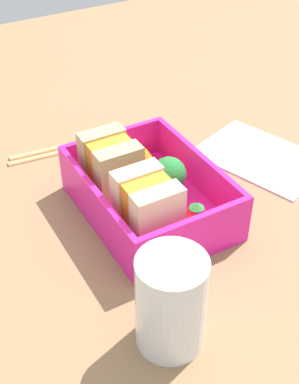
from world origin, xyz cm
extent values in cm
cube|color=olive|center=(0.00, 0.00, -1.00)|extent=(120.00, 120.00, 2.00)
cube|color=#EF1F96|center=(0.00, 0.00, 0.60)|extent=(17.10, 12.59, 1.20)
cube|color=#EF1F96|center=(0.00, 6.00, 3.32)|extent=(17.10, 0.60, 4.24)
cube|color=#EF1F96|center=(0.00, -6.00, 3.32)|extent=(17.10, 0.60, 4.24)
cube|color=#EF1F96|center=(-8.25, 0.00, 3.32)|extent=(0.60, 11.39, 4.24)
cube|color=#EF1F96|center=(8.25, 0.00, 3.32)|extent=(0.60, 11.39, 4.24)
cube|color=beige|center=(-5.77, 2.43, 4.38)|extent=(1.95, 4.86, 6.37)
cube|color=orange|center=(-3.83, 2.43, 4.38)|extent=(1.95, 4.47, 5.86)
cube|color=beige|center=(-1.88, 2.43, 4.38)|extent=(1.95, 4.86, 6.37)
cube|color=tan|center=(1.88, 2.43, 4.38)|extent=(1.95, 4.86, 6.37)
cube|color=orange|center=(3.83, 2.43, 4.38)|extent=(1.95, 4.47, 5.86)
cube|color=tan|center=(5.77, 2.43, 4.38)|extent=(1.95, 4.86, 6.37)
sphere|color=red|center=(-5.40, -2.13, 2.43)|extent=(2.46, 2.46, 2.46)
cone|color=green|center=(-5.40, -2.13, 3.96)|extent=(1.47, 1.47, 0.60)
cylinder|color=#83C569|center=(0.18, -2.27, 2.05)|extent=(1.34, 1.34, 1.70)
sphere|color=#287C36|center=(0.18, -2.27, 4.16)|extent=(3.59, 3.59, 3.59)
cylinder|color=orange|center=(5.32, -3.10, 1.89)|extent=(5.10, 2.14, 1.37)
cylinder|color=tan|center=(14.62, 0.51, 0.35)|extent=(2.70, 19.56, 0.70)
cylinder|color=tan|center=(15.70, 0.40, 0.35)|extent=(2.70, 19.56, 0.70)
cylinder|color=white|center=(-14.63, 6.42, 4.38)|extent=(5.56, 5.56, 8.76)
cube|color=silver|center=(2.15, -16.66, 0.20)|extent=(16.91, 14.25, 0.40)
camera|label=1|loc=(-37.29, 21.18, 36.37)|focal=50.00mm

